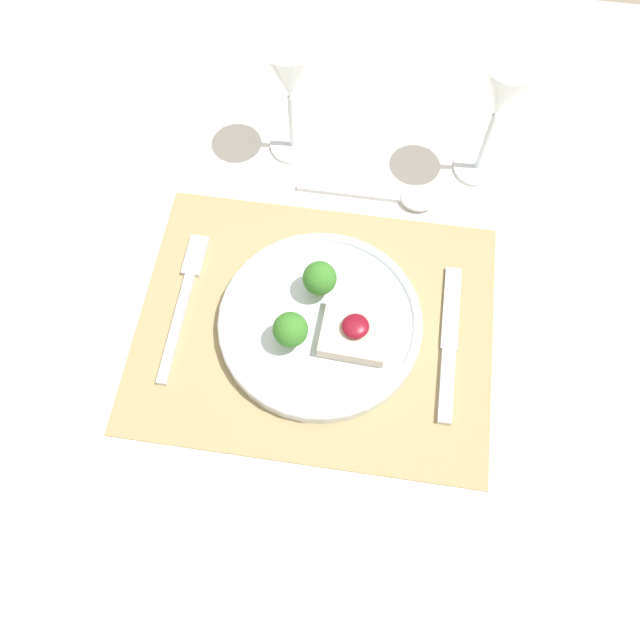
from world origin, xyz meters
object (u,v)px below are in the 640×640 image
Objects in this scene: dinner_plate at (321,322)px; knife at (448,352)px; spoon at (398,197)px; fork at (185,295)px; wine_glass_near at (502,95)px; wine_glass_far at (289,77)px.

knife is at bearing -4.46° from dinner_plate.
spoon is at bearing 69.67° from dinner_plate.
wine_glass_near reaches higher than fork.
fork is 0.33m from knife.
dinner_plate is 1.31× the size of spoon.
spoon is 1.00× the size of wine_glass_near.
knife is (0.33, -0.03, 0.00)m from fork.
wine_glass_near is at bearing 30.26° from spoon.
wine_glass_near is (0.10, 0.07, 0.13)m from spoon.
fork is 0.31m from spoon.
fork is at bearing -144.25° from wine_glass_near.
dinner_plate is 0.35m from wine_glass_near.
fork is 1.15× the size of wine_glass_far.
wine_glass_far is (-0.26, 0.00, -0.01)m from wine_glass_near.
wine_glass_far is at bearing 152.66° from spoon.
wine_glass_far is at bearing 106.26° from dinner_plate.
dinner_plate is 0.31m from wine_glass_far.
dinner_plate reaches higher than knife.
dinner_plate is 0.16m from knife.
fork is 0.45m from wine_glass_near.
wine_glass_near is 0.26m from wine_glass_far.
dinner_plate reaches higher than fork.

